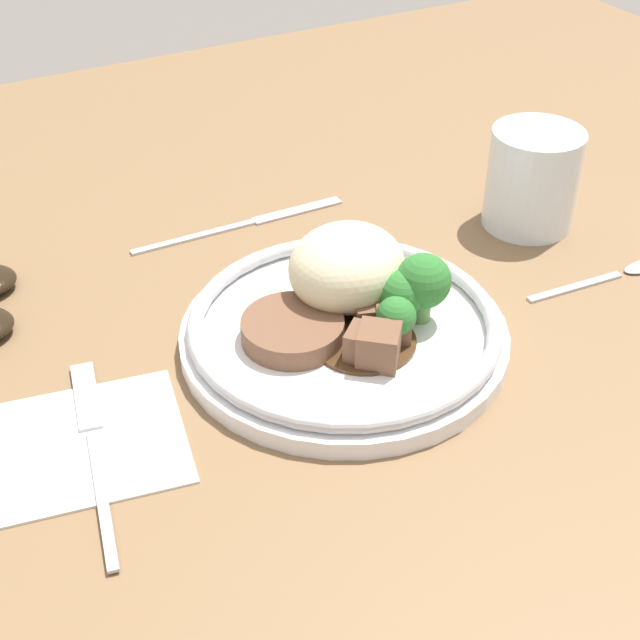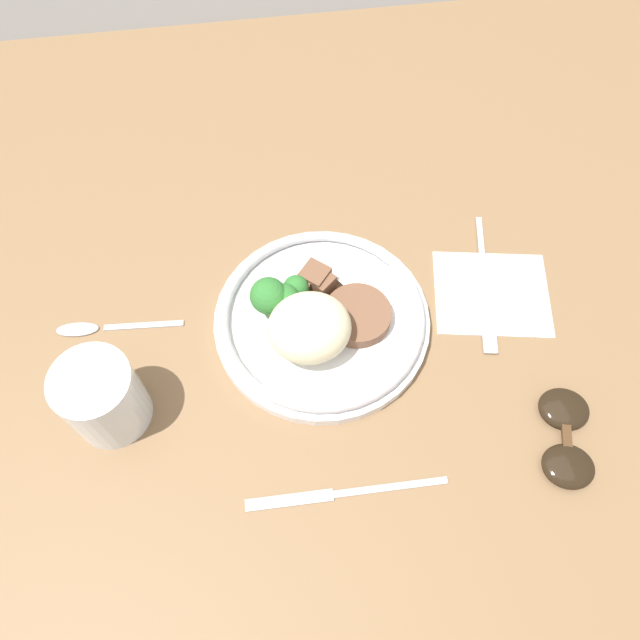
# 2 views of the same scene
# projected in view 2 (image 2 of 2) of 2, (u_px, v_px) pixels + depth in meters

# --- Properties ---
(ground_plane) EXTENTS (8.00, 8.00, 0.00)m
(ground_plane) POSITION_uv_depth(u_px,v_px,m) (305.00, 372.00, 0.74)
(ground_plane) COLOR #5B5651
(dining_table) EXTENTS (1.46, 1.21, 0.04)m
(dining_table) POSITION_uv_depth(u_px,v_px,m) (305.00, 365.00, 0.72)
(dining_table) COLOR brown
(dining_table) RESTS_ON ground
(napkin) EXTENTS (0.15, 0.14, 0.00)m
(napkin) POSITION_uv_depth(u_px,v_px,m) (492.00, 293.00, 0.74)
(napkin) COLOR silver
(napkin) RESTS_ON dining_table
(plate) EXTENTS (0.25, 0.25, 0.08)m
(plate) POSITION_uv_depth(u_px,v_px,m) (318.00, 318.00, 0.70)
(plate) COLOR white
(plate) RESTS_ON dining_table
(juice_glass) EXTENTS (0.08, 0.08, 0.09)m
(juice_glass) POSITION_uv_depth(u_px,v_px,m) (103.00, 399.00, 0.64)
(juice_glass) COLOR #F4AD19
(juice_glass) RESTS_ON dining_table
(fork) EXTENTS (0.05, 0.19, 0.00)m
(fork) POSITION_uv_depth(u_px,v_px,m) (486.00, 295.00, 0.74)
(fork) COLOR #B7B7BC
(fork) RESTS_ON napkin
(knife) EXTENTS (0.21, 0.01, 0.00)m
(knife) POSITION_uv_depth(u_px,v_px,m) (339.00, 494.00, 0.63)
(knife) COLOR #B7B7BC
(knife) RESTS_ON dining_table
(spoon) EXTENTS (0.15, 0.02, 0.01)m
(spoon) POSITION_uv_depth(u_px,v_px,m) (94.00, 328.00, 0.72)
(spoon) COLOR #B7B7BC
(spoon) RESTS_ON dining_table
(sunglasses) EXTENTS (0.08, 0.12, 0.02)m
(sunglasses) POSITION_uv_depth(u_px,v_px,m) (566.00, 437.00, 0.65)
(sunglasses) COLOR black
(sunglasses) RESTS_ON dining_table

